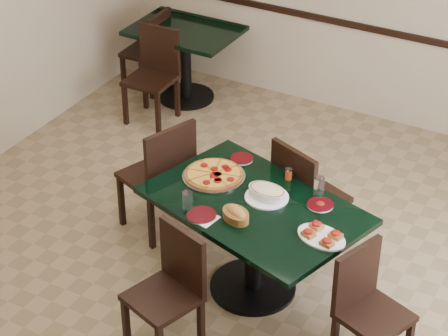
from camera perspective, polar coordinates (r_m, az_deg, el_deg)
The scene contains 21 objects.
floor at distance 6.58m, azimuth -0.43°, elevation -6.46°, with size 5.50×5.50×0.00m, color #826A4B.
room_shell at distance 7.01m, azimuth 14.01°, elevation 6.45°, with size 5.50×5.50×5.50m.
main_table at distance 6.04m, azimuth 1.99°, elevation -3.74°, with size 1.66×1.31×0.75m.
back_table at distance 8.61m, azimuth -2.55°, elevation 7.69°, with size 1.03×0.75×0.75m.
chair_far at distance 6.44m, azimuth 5.21°, elevation -1.66°, with size 0.58×0.58×0.95m.
chair_near at distance 5.68m, azimuth -3.45°, elevation -7.59°, with size 0.51×0.51×0.88m.
chair_right at distance 5.64m, azimuth 9.27°, elevation -8.65°, with size 0.51×0.51×0.85m.
chair_left at distance 6.64m, azimuth -4.05°, elevation -0.28°, with size 0.59×0.59×0.98m.
back_chair_near at distance 8.29m, azimuth -4.55°, elevation 6.44°, with size 0.43×0.43×0.90m.
back_chair_left at distance 8.82m, azimuth -4.76°, elevation 7.87°, with size 0.41×0.41×0.85m.
pepperoni_pizza at distance 6.20m, azimuth -0.68°, elevation -0.43°, with size 0.45×0.45×0.04m.
lasagna_casserole at distance 5.97m, azimuth 2.82°, elevation -1.60°, with size 0.30×0.30×0.09m.
bread_basket at distance 5.76m, azimuth 0.78°, elevation -3.04°, with size 0.26×0.23×0.09m.
bruschetta_platter at distance 5.64m, azimuth 6.39°, elevation -4.37°, with size 0.40×0.32×0.05m.
side_plate_near at distance 5.81m, azimuth -1.48°, elevation -3.10°, with size 0.20×0.20×0.02m.
side_plate_far_r at distance 5.94m, azimuth 6.31°, elevation -2.38°, with size 0.18×0.18×0.03m.
side_plate_far_l at distance 6.40m, azimuth 1.17°, elevation 0.61°, with size 0.17×0.17×0.02m.
napkin_setting at distance 5.79m, azimuth -1.28°, elevation -3.30°, with size 0.18×0.18×0.01m.
water_glass_a at distance 5.98m, azimuth 6.22°, elevation -1.29°, with size 0.07×0.07×0.16m, color white.
water_glass_b at distance 5.82m, azimuth -2.40°, elevation -2.23°, with size 0.07×0.07×0.15m, color white.
pepper_shaker at distance 6.18m, azimuth 4.24°, elevation -0.37°, with size 0.05×0.05×0.09m.
Camera 1 is at (2.53, -4.43, 4.15)m, focal length 70.00 mm.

